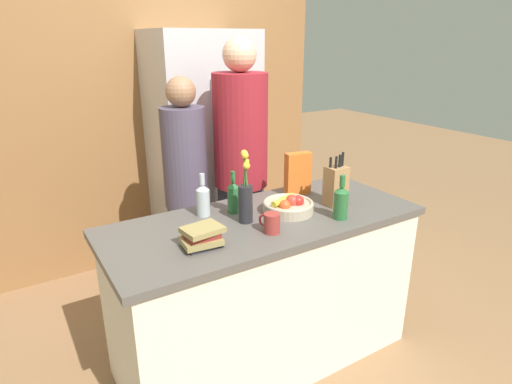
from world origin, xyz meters
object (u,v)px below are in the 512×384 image
flower_vase (245,197)px  book_stack (202,237)px  refrigerator (204,153)px  coffee_mug (271,223)px  bottle_vinegar (233,196)px  bottle_wine (203,199)px  fruit_bowl (289,206)px  bottle_oil (341,202)px  cereal_box (298,174)px  person_in_blue (241,163)px  person_at_sink (186,185)px  knife_block (336,185)px

flower_vase → book_stack: 0.35m
refrigerator → coffee_mug: refrigerator is taller
flower_vase → book_stack: bearing=-156.4°
bottle_vinegar → bottle_wine: same height
refrigerator → fruit_bowl: (-0.10, -1.30, 0.00)m
refrigerator → book_stack: bearing=-115.5°
refrigerator → book_stack: refrigerator is taller
fruit_bowl → bottle_oil: size_ratio=1.17×
fruit_bowl → cereal_box: 0.32m
fruit_bowl → bottle_vinegar: 0.31m
person_in_blue → coffee_mug: bearing=-129.8°
person_in_blue → flower_vase: bearing=-138.1°
person_at_sink → knife_block: bearing=-60.7°
person_at_sink → bottle_oil: bearing=-71.0°
coffee_mug → bottle_wine: bearing=117.1°
book_stack → fruit_bowl: bearing=11.7°
cereal_box → bottle_oil: cereal_box is taller
flower_vase → person_at_sink: 0.72m
knife_block → coffee_mug: 0.54m
fruit_bowl → coffee_mug: (-0.22, -0.16, 0.01)m
bottle_oil → person_at_sink: size_ratio=0.15×
book_stack → bottle_oil: bottle_oil is taller
flower_vase → bottle_wine: (-0.15, 0.20, -0.04)m
fruit_bowl → person_in_blue: (0.05, 0.62, 0.09)m
bottle_oil → knife_block: bearing=56.4°
cereal_box → book_stack: (-0.80, -0.34, -0.08)m
fruit_bowl → bottle_wine: size_ratio=1.18×
fruit_bowl → flower_vase: bearing=176.4°
cereal_box → bottle_oil: 0.43m
flower_vase → fruit_bowl: bearing=-3.6°
cereal_box → coffee_mug: cereal_box is taller
knife_block → person_in_blue: person_in_blue is taller
bottle_vinegar → person_in_blue: person_in_blue is taller
coffee_mug → bottle_oil: bottle_oil is taller
bottle_oil → person_at_sink: person_at_sink is taller
book_stack → bottle_vinegar: bearing=41.5°
person_at_sink → bottle_vinegar: bearing=-94.1°
flower_vase → refrigerator: bearing=74.2°
bottle_oil → refrigerator: bearing=93.4°
book_stack → bottle_oil: (0.77, -0.09, 0.05)m
refrigerator → bottle_oil: size_ratio=7.79×
fruit_bowl → coffee_mug: bearing=-144.2°
book_stack → knife_block: bearing=5.0°
coffee_mug → bottle_vinegar: 0.33m
knife_block → flower_vase: flower_vase is taller
cereal_box → bottle_vinegar: 0.48m
coffee_mug → bottle_wine: 0.42m
refrigerator → bottle_vinegar: (-0.35, -1.13, 0.06)m
refrigerator → person_in_blue: 0.68m
person_at_sink → cereal_box: bearing=-52.7°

